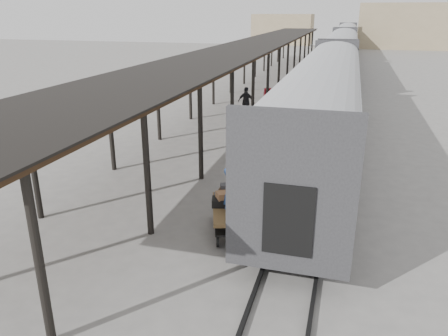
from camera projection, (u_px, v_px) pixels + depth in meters
name	position (u px, v px, depth m)	size (l,w,h in m)	color
ground	(210.00, 212.00, 15.34)	(160.00, 160.00, 0.00)	slate
train	(341.00, 52.00, 44.18)	(3.45, 76.01, 4.01)	silver
canopy	(258.00, 44.00, 36.57)	(4.90, 64.30, 4.15)	#422B19
rails	(339.00, 78.00, 45.26)	(1.54, 150.00, 0.12)	black
building_far	(409.00, 26.00, 80.94)	(18.00, 10.00, 8.00)	tan
building_left	(283.00, 29.00, 91.07)	(12.00, 8.00, 6.00)	tan
baggage_cart	(233.00, 213.00, 13.79)	(1.92, 2.67, 0.86)	brown
suitcase_stack	(229.00, 197.00, 13.94)	(1.29, 1.34, 0.56)	#39393C
luggage_tug	(270.00, 98.00, 32.50)	(1.19, 1.52, 1.18)	maroon
porter	(230.00, 192.00, 12.85)	(0.56, 0.37, 1.55)	navy
pedestrian	(246.00, 102.00, 28.80)	(1.16, 0.48, 1.97)	black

